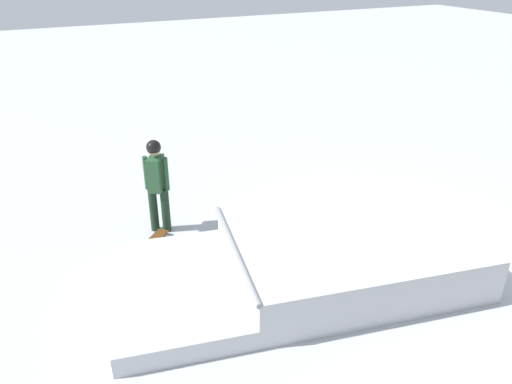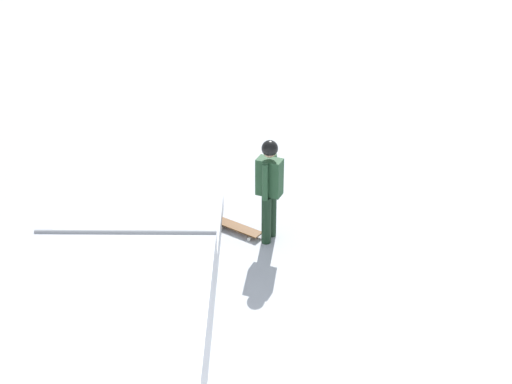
{
  "view_description": "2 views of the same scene",
  "coord_description": "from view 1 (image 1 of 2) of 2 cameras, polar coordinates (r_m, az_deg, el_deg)",
  "views": [
    {
      "loc": [
        5.04,
        5.26,
        4.61
      ],
      "look_at": [
        1.76,
        -1.5,
        0.9
      ],
      "focal_mm": 34.95,
      "sensor_mm": 36.0,
      "label": 1
    },
    {
      "loc": [
        -5.64,
        -0.69,
        6.07
      ],
      "look_at": [
        2.98,
        -2.25,
        1.0
      ],
      "focal_mm": 47.77,
      "sensor_mm": 36.0,
      "label": 2
    }
  ],
  "objects": [
    {
      "name": "ground_plane",
      "position": [
        8.63,
        15.16,
        -7.08
      ],
      "size": [
        60.0,
        60.0,
        0.0
      ],
      "primitive_type": "plane",
      "color": "#B7BABF"
    },
    {
      "name": "skate_ramp",
      "position": [
        7.75,
        7.3,
        -7.6
      ],
      "size": [
        5.79,
        3.56,
        0.74
      ],
      "rotation": [
        0.0,
        0.0,
        -0.19
      ],
      "color": "silver",
      "rests_on": "ground"
    },
    {
      "name": "skater",
      "position": [
        8.75,
        -11.3,
        1.42
      ],
      "size": [
        0.39,
        0.44,
        1.73
      ],
      "rotation": [
        0.0,
        0.0,
        0.98
      ],
      "color": "black",
      "rests_on": "ground"
    },
    {
      "name": "skateboard",
      "position": [
        8.75,
        -11.74,
        -5.56
      ],
      "size": [
        0.7,
        0.71,
        0.09
      ],
      "rotation": [
        0.0,
        0.0,
        0.79
      ],
      "color": "#593314",
      "rests_on": "ground"
    }
  ]
}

